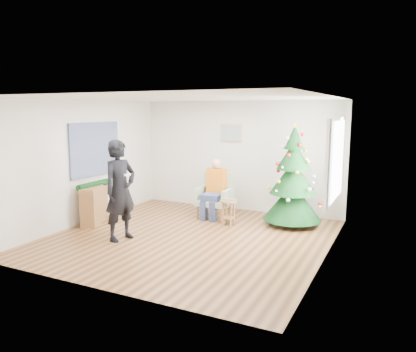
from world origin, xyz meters
The scene contains 19 objects.
floor centered at (0.00, 0.00, 0.00)m, with size 5.00×5.00×0.00m, color brown.
ceiling centered at (0.00, 0.00, 2.60)m, with size 5.00×5.00×0.00m, color white.
wall_back centered at (0.00, 2.50, 1.30)m, with size 5.00×5.00×0.00m, color silver.
wall_front centered at (0.00, -2.50, 1.30)m, with size 5.00×5.00×0.00m, color silver.
wall_left centered at (-2.50, 0.00, 1.30)m, with size 5.00×5.00×0.00m, color silver.
wall_right centered at (2.50, 0.00, 1.30)m, with size 5.00×5.00×0.00m, color silver.
window_panel centered at (2.47, 1.00, 1.50)m, with size 0.04×1.30×1.40m, color white.
curtains centered at (2.44, 1.00, 1.50)m, with size 0.05×1.75×1.50m.
christmas_tree centered at (1.52, 1.72, 0.98)m, with size 1.20×1.20×2.17m.
stool centered at (0.33, 1.11, 0.27)m, with size 0.36×0.36×0.53m.
laptop centered at (0.33, 1.11, 0.55)m, with size 0.29×0.19×0.02m, color silver.
armchair centered at (-0.19, 1.57, 0.37)m, with size 0.78×0.71×1.00m.
seated_person centered at (-0.19, 1.51, 0.67)m, with size 0.43×0.61×1.31m.
standing_man centered at (-1.09, -0.64, 0.93)m, with size 0.68×0.44×1.86m, color black.
game_controller centered at (-0.89, -0.67, 1.24)m, with size 0.04×0.13×0.04m, color white.
console centered at (-2.33, 0.04, 0.40)m, with size 0.30×1.00×0.80m, color brown.
garland centered at (-2.33, 0.04, 0.82)m, with size 0.14×0.14×0.90m, color black.
tapestry centered at (-2.46, 0.30, 1.55)m, with size 0.03×1.50×1.15m, color black.
framed_picture centered at (-0.20, 2.46, 1.85)m, with size 0.52×0.05×0.42m.
Camera 1 is at (3.54, -6.48, 2.38)m, focal length 35.00 mm.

